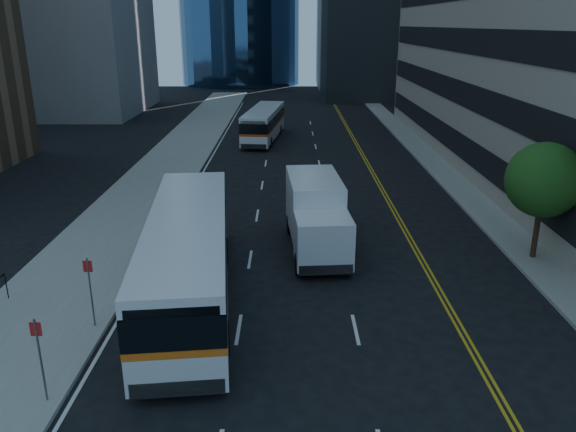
# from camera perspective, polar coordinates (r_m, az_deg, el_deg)

# --- Properties ---
(ground) EXTENTS (160.00, 160.00, 0.00)m
(ground) POSITION_cam_1_polar(r_m,az_deg,el_deg) (17.96, 5.97, -14.62)
(ground) COLOR black
(ground) RESTS_ON ground
(sidewalk_west) EXTENTS (5.00, 90.00, 0.15)m
(sidewalk_west) POSITION_cam_1_polar(r_m,az_deg,el_deg) (41.97, -11.96, 5.04)
(sidewalk_west) COLOR gray
(sidewalk_west) RESTS_ON ground
(sidewalk_east) EXTENTS (2.00, 90.00, 0.15)m
(sidewalk_east) POSITION_cam_1_polar(r_m,az_deg,el_deg) (42.46, 14.84, 4.97)
(sidewalk_east) COLOR gray
(sidewalk_east) RESTS_ON ground
(street_tree) EXTENTS (3.20, 3.20, 5.10)m
(street_tree) POSITION_cam_1_polar(r_m,az_deg,el_deg) (26.05, 24.58, 3.33)
(street_tree) COLOR #332114
(street_tree) RESTS_ON sidewalk_east
(bus_front) EXTENTS (4.17, 13.01, 3.30)m
(bus_front) POSITION_cam_1_polar(r_m,az_deg,el_deg) (21.06, -10.07, -3.96)
(bus_front) COLOR silver
(bus_front) RESTS_ON ground
(bus_rear) EXTENTS (3.56, 10.86, 2.75)m
(bus_rear) POSITION_cam_1_polar(r_m,az_deg,el_deg) (50.61, -2.48, 9.42)
(bus_rear) COLOR white
(bus_rear) RESTS_ON ground
(box_truck) EXTENTS (2.79, 6.88, 3.22)m
(box_truck) POSITION_cam_1_polar(r_m,az_deg,el_deg) (25.44, 2.88, 0.15)
(box_truck) COLOR white
(box_truck) RESTS_ON ground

